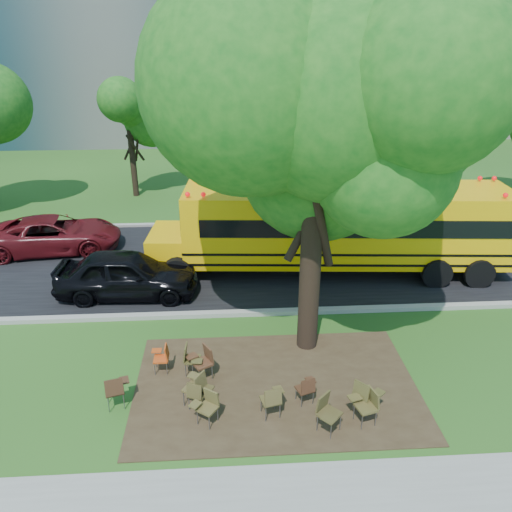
{
  "coord_description": "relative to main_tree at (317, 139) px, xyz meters",
  "views": [
    {
      "loc": [
        -0.13,
        -10.51,
        8.08
      ],
      "look_at": [
        0.78,
        4.01,
        1.57
      ],
      "focal_mm": 35.0,
      "sensor_mm": 36.0,
      "label": 1
    }
  ],
  "objects": [
    {
      "name": "chair_9",
      "position": [
        -2.85,
        -1.28,
        -5.22
      ],
      "size": [
        0.76,
        0.62,
        0.93
      ],
      "rotation": [
        0.0,
        0.0,
        2.11
      ],
      "color": "#4D2E1B",
      "rests_on": "ground"
    },
    {
      "name": "chair_4",
      "position": [
        -1.24,
        -2.82,
        -5.26
      ],
      "size": [
        0.59,
        0.62,
        0.87
      ],
      "rotation": [
        0.0,
        0.0,
        0.25
      ],
      "color": "brown",
      "rests_on": "ground"
    },
    {
      "name": "main_tree",
      "position": [
        0.0,
        0.0,
        0.0
      ],
      "size": [
        7.2,
        7.2,
        9.41
      ],
      "color": "black",
      "rests_on": "ground"
    },
    {
      "name": "chair_11",
      "position": [
        -0.39,
        -2.42,
        -5.32
      ],
      "size": [
        0.53,
        0.59,
        0.78
      ],
      "rotation": [
        0.0,
        0.0,
        0.32
      ],
      "color": "#432718",
      "rests_on": "ground"
    },
    {
      "name": "bg_tree_3",
      "position": [
        5.95,
        12.76,
        -0.77
      ],
      "size": [
        5.6,
        5.6,
        7.84
      ],
      "color": "black",
      "rests_on": "ground"
    },
    {
      "name": "chair_7",
      "position": [
        0.89,
        -2.82,
        -5.24
      ],
      "size": [
        0.77,
        0.61,
        0.9
      ],
      "rotation": [
        0.0,
        0.0,
        -0.85
      ],
      "color": "#49431F",
      "rests_on": "ground"
    },
    {
      "name": "bg_car_red",
      "position": [
        -9.08,
        7.31,
        -5.08
      ],
      "size": [
        5.38,
        2.94,
        1.43
      ],
      "primitive_type": "imported",
      "rotation": [
        0.0,
        0.0,
        1.68
      ],
      "color": "#520E13",
      "rests_on": "ground"
    },
    {
      "name": "chair_10",
      "position": [
        -3.18,
        -1.12,
        -5.26
      ],
      "size": [
        0.51,
        0.59,
        0.86
      ],
      "rotation": [
        0.0,
        0.0,
        -1.65
      ],
      "color": "#4B4520",
      "rests_on": "ground"
    },
    {
      "name": "chair_1",
      "position": [
        -2.94,
        -2.47,
        -5.3
      ],
      "size": [
        0.65,
        0.51,
        0.81
      ],
      "rotation": [
        0.0,
        0.0,
        -0.4
      ],
      "color": "#473E1F",
      "rests_on": "ground"
    },
    {
      "name": "chair_0",
      "position": [
        -4.85,
        -2.27,
        -5.25
      ],
      "size": [
        0.6,
        0.65,
        0.89
      ],
      "rotation": [
        0.0,
        0.0,
        0.28
      ],
      "color": "#422717",
      "rests_on": "ground"
    },
    {
      "name": "chair_3",
      "position": [
        -2.7,
        -2.89,
        -5.28
      ],
      "size": [
        0.71,
        0.56,
        0.83
      ],
      "rotation": [
        0.0,
        0.0,
        2.53
      ],
      "color": "brown",
      "rests_on": "ground"
    },
    {
      "name": "chair_8",
      "position": [
        -3.91,
        -0.95,
        -5.31
      ],
      "size": [
        0.46,
        0.51,
        0.79
      ],
      "rotation": [
        0.0,
        0.0,
        1.57
      ],
      "color": "#B94213",
      "rests_on": "ground"
    },
    {
      "name": "bg_tree_2",
      "position": [
        -7.05,
        14.76,
        -1.58
      ],
      "size": [
        4.8,
        4.8,
        6.62
      ],
      "color": "black",
      "rests_on": "ground"
    },
    {
      "name": "chair_6",
      "position": [
        0.86,
        -3.12,
        -5.24
      ],
      "size": [
        0.66,
        0.61,
        0.89
      ],
      "rotation": [
        0.0,
        0.0,
        1.86
      ],
      "color": "brown",
      "rests_on": "ground"
    },
    {
      "name": "dirt_patch",
      "position": [
        -1.05,
        -1.74,
        -5.78
      ],
      "size": [
        7.0,
        4.5,
        0.03
      ],
      "primitive_type": "cube",
      "color": "#382819",
      "rests_on": "ground"
    },
    {
      "name": "kerb_far",
      "position": [
        -2.05,
        9.86,
        -5.73
      ],
      "size": [
        80.0,
        0.25,
        0.14
      ],
      "primitive_type": "cube",
      "color": "gray",
      "rests_on": "ground"
    },
    {
      "name": "asphalt_road",
      "position": [
        -2.05,
        5.76,
        -5.78
      ],
      "size": [
        80.0,
        8.0,
        0.04
      ],
      "primitive_type": "cube",
      "color": "black",
      "rests_on": "ground"
    },
    {
      "name": "chair_5",
      "position": [
        -0.1,
        -3.33,
        -5.23
      ],
      "size": [
        0.63,
        0.79,
        0.92
      ],
      "rotation": [
        0.0,
        0.0,
        3.91
      ],
      "color": "#473E1E",
      "rests_on": "ground"
    },
    {
      "name": "school_bus",
      "position": [
        1.97,
        4.77,
        -3.99
      ],
      "size": [
        12.94,
        3.73,
        3.12
      ],
      "rotation": [
        0.0,
        0.0,
        -0.07
      ],
      "color": "#EAAE07",
      "rests_on": "ground"
    },
    {
      "name": "kerb_near",
      "position": [
        -2.05,
        1.76,
        -5.73
      ],
      "size": [
        80.0,
        0.25,
        0.14
      ],
      "primitive_type": "cube",
      "color": "gray",
      "rests_on": "ground"
    },
    {
      "name": "black_car",
      "position": [
        -5.52,
        3.31,
        -5.01
      ],
      "size": [
        4.71,
        2.06,
        1.58
      ],
      "primitive_type": "imported",
      "rotation": [
        0.0,
        0.0,
        1.53
      ],
      "color": "black",
      "rests_on": "ground"
    },
    {
      "name": "chair_2",
      "position": [
        -2.97,
        -2.3,
        -5.22
      ],
      "size": [
        0.62,
        0.78,
        0.93
      ],
      "rotation": [
        0.0,
        0.0,
        1.03
      ],
      "color": "brown",
      "rests_on": "ground"
    },
    {
      "name": "ground",
      "position": [
        -2.05,
        -1.24,
        -5.8
      ],
      "size": [
        160.0,
        160.0,
        0.0
      ],
      "primitive_type": "plane",
      "color": "#244A17",
      "rests_on": "ground"
    }
  ]
}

